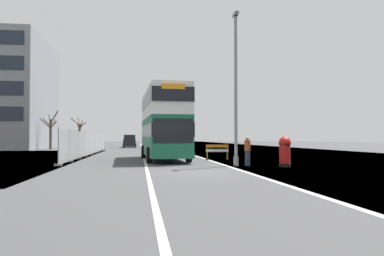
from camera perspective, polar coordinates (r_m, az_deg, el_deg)
The scene contains 12 objects.
ground at distance 17.64m, azimuth 2.00°, elevation -6.80°, with size 140.00×280.00×0.10m.
double_decker_bus at distance 27.04m, azimuth -4.32°, elevation 0.75°, with size 3.16×10.33×4.96m.
lamppost_foreground at distance 21.51m, azimuth 6.65°, elevation 5.28°, with size 0.29×0.70×8.70m.
red_pillar_postbox at distance 21.13m, azimuth 13.87°, elevation -3.29°, with size 0.66×0.66×1.65m.
roadworks_barrier at distance 27.16m, azimuth 3.84°, elevation -3.40°, with size 1.63×0.53×1.09m.
construction_site_fence at distance 35.96m, azimuth -15.20°, elevation -2.31°, with size 0.44×27.40×2.14m.
car_oncoming_near at distance 42.41m, azimuth -4.68°, elevation -2.26°, with size 2.09×3.99×2.16m.
car_receding_mid at distance 52.14m, azimuth -5.58°, elevation -2.12°, with size 1.96×4.04×2.10m.
car_receding_far at distance 60.61m, azimuth -9.41°, elevation -2.05°, with size 2.10×4.26×2.03m.
bare_tree_far_verge_near at distance 54.27m, azimuth -20.61°, elevation -0.29°, with size 2.26×2.55×5.27m.
bare_tree_far_verge_mid at distance 68.13m, azimuth -16.67°, elevation -0.68°, with size 2.74×2.33×5.11m.
pedestrian_at_kerb at distance 21.50m, azimuth 8.39°, elevation -3.47°, with size 0.34×0.34×1.66m.
Camera 1 is at (-2.45, -17.14, 1.59)m, focal length 35.24 mm.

